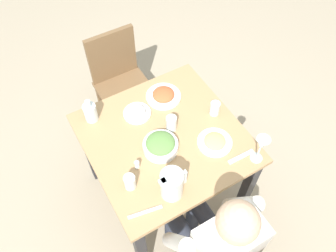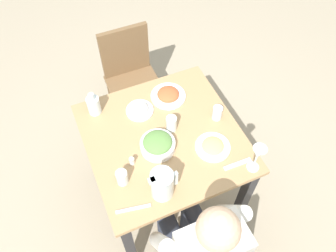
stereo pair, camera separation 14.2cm
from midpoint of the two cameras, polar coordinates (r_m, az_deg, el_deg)
The scene contains 17 objects.
ground_plane at distance 2.69m, azimuth 0.98°, elevation -10.89°, with size 8.00×8.00×0.00m, color tan.
dining_table at distance 2.13m, azimuth 1.21°, elevation -3.78°, with size 0.90×0.90×0.76m.
chair_far at distance 2.73m, azimuth -4.73°, elevation 8.44°, with size 0.40×0.40×0.86m.
diner_near at distance 1.90m, azimuth 7.67°, elevation -18.70°, with size 0.48×0.53×1.16m.
water_pitcher at distance 1.76m, azimuth 1.37°, elevation -9.81°, with size 0.16×0.12×0.19m.
salad_bowl at distance 1.95m, azimuth 0.34°, elevation -3.15°, with size 0.20×0.20×0.09m.
plate_yoghurt at distance 2.13m, azimuth -2.86°, elevation 2.73°, with size 0.17×0.17×0.06m.
plate_fries at distance 2.00m, azimuth 9.52°, elevation -3.48°, with size 0.21×0.21×0.04m.
plate_rice_curry at distance 2.20m, azimuth 1.88°, elevation 5.13°, with size 0.23×0.23×0.05m.
water_glass_near_left at distance 2.02m, azimuth 2.58°, elevation 0.29°, with size 0.06×0.06×0.11m, color silver.
water_glass_near_right at distance 1.84m, azimuth -5.49°, elevation -8.68°, with size 0.06×0.06×0.09m, color silver.
water_glass_center at distance 2.11m, azimuth 10.10°, elevation 2.18°, with size 0.06×0.06×0.09m, color silver.
wine_glass at distance 1.88m, azimuth 16.93°, elevation -4.64°, with size 0.08×0.08×0.20m.
oil_carafe at distance 2.13m, azimuth -10.43°, elevation 3.25°, with size 0.08×0.08×0.16m.
salt_shaker at distance 1.91m, azimuth -3.95°, elevation -6.00°, with size 0.03×0.03×0.05m.
fork_near at distance 1.98m, azimuth 13.58°, elevation -6.33°, with size 0.17×0.03×0.01m, color silver.
knife_near at distance 1.81m, azimuth -3.53°, elevation -13.78°, with size 0.18×0.02×0.01m, color silver.
Camera 2 is at (-0.43, -1.05, 2.44)m, focal length 36.45 mm.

